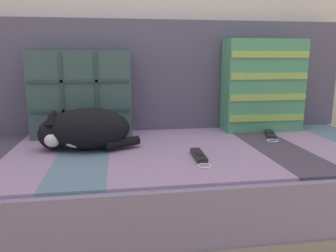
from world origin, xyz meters
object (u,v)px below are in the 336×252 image
(throw_pillow_quilted, at_px, (82,94))
(game_remote_far, at_px, (199,156))
(throw_pillow_striped, at_px, (263,86))
(game_remote_near, at_px, (271,135))
(couch, at_px, (157,188))
(sleeping_cat, at_px, (83,130))

(throw_pillow_quilted, relative_size, game_remote_far, 2.26)
(throw_pillow_striped, relative_size, game_remote_near, 2.34)
(couch, height_order, throw_pillow_quilted, throw_pillow_quilted)
(couch, distance_m, throw_pillow_quilted, 0.54)
(game_remote_far, bearing_deg, game_remote_near, 34.08)
(throw_pillow_striped, bearing_deg, couch, -156.68)
(game_remote_far, bearing_deg, throw_pillow_striped, 45.04)
(couch, distance_m, game_remote_near, 0.57)
(couch, xyz_separation_m, game_remote_far, (0.13, -0.18, 0.19))
(couch, xyz_separation_m, sleeping_cat, (-0.29, 0.00, 0.26))
(throw_pillow_striped, xyz_separation_m, sleeping_cat, (-0.84, -0.23, -0.14))
(throw_pillow_quilted, xyz_separation_m, throw_pillow_striped, (0.86, -0.00, 0.03))
(sleeping_cat, xyz_separation_m, game_remote_far, (0.42, -0.19, -0.07))
(couch, relative_size, game_remote_near, 10.75)
(throw_pillow_quilted, height_order, throw_pillow_striped, throw_pillow_striped)
(throw_pillow_striped, bearing_deg, game_remote_far, -134.96)
(couch, bearing_deg, throw_pillow_quilted, 142.80)
(sleeping_cat, bearing_deg, couch, -0.97)
(game_remote_near, bearing_deg, sleeping_cat, -174.16)
(sleeping_cat, bearing_deg, throw_pillow_striped, 15.45)
(couch, height_order, game_remote_near, game_remote_near)
(game_remote_far, bearing_deg, couch, 125.19)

